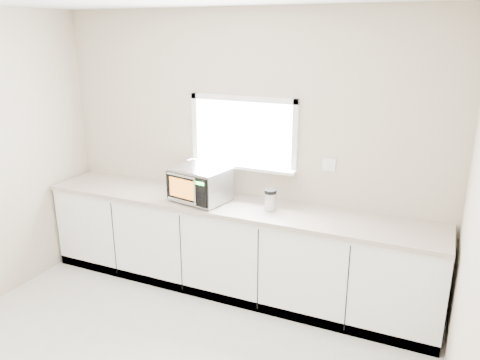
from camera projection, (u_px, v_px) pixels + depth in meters
The scene contains 7 objects.
back_wall at pixel (244, 151), 4.58m from camera, with size 4.00×0.17×2.70m.
cabinets at pixel (232, 248), 4.60m from camera, with size 3.92×0.60×0.88m, color white.
countertop at pixel (231, 205), 4.46m from camera, with size 3.92×0.64×0.04m, color #B8A898.
microwave at pixel (200, 184), 4.46m from camera, with size 0.58×0.50×0.33m.
knife_block at pixel (197, 184), 4.63m from camera, with size 0.12×0.20×0.28m.
cutting_board at pixel (187, 175), 4.87m from camera, with size 0.27×0.27×0.02m, color #A4723F.
coffee_grinder at pixel (270, 200), 4.26m from camera, with size 0.14×0.14×0.20m.
Camera 1 is at (1.79, -2.09, 2.47)m, focal length 35.00 mm.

